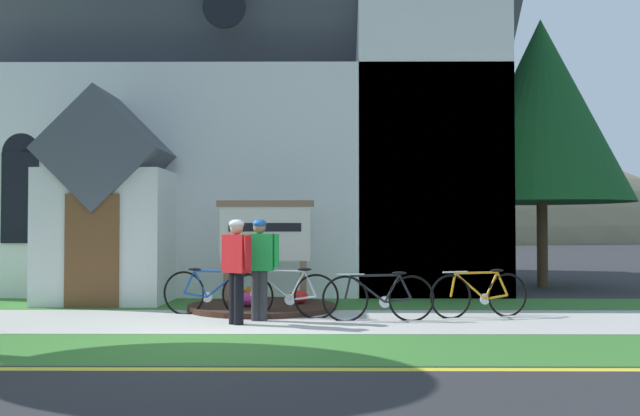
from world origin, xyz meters
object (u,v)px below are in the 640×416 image
Objects in this scene: church_sign at (265,236)px; bicycle_silver at (213,292)px; bicycle_orange at (379,297)px; bicycle_yellow at (480,294)px; cyclist_in_blue_jersey at (236,264)px; roadside_conifer at (541,111)px; bicycle_white at (284,294)px; cyclist_in_orange_jersey at (259,262)px.

church_sign reaches higher than bicycle_silver.
church_sign is 1.11× the size of bicycle_orange.
bicycle_yellow is (1.71, 0.47, -0.00)m from bicycle_orange.
cyclist_in_blue_jersey is 10.02m from roadside_conifer.
bicycle_white is 0.27× the size of roadside_conifer.
bicycle_white is 9.27m from roadside_conifer.
church_sign is at bearing 84.85° from cyclist_in_blue_jersey.
bicycle_yellow is 1.06× the size of cyclist_in_orange_jersey.
bicycle_silver is 1.24m from cyclist_in_orange_jersey.
cyclist_in_blue_jersey reaches higher than bicycle_silver.
bicycle_white is 1.06× the size of bicycle_yellow.
bicycle_yellow is at bearing 15.34° from bicycle_orange.
bicycle_silver is at bearing 115.74° from cyclist_in_blue_jersey.
roadside_conifer reaches higher than church_sign.
cyclist_in_blue_jersey is (-3.91, -0.91, 0.55)m from bicycle_yellow.
bicycle_orange is at bearing -164.66° from bicycle_yellow.
cyclist_in_orange_jersey is at bearing -87.43° from church_sign.
bicycle_silver is 0.27× the size of roadside_conifer.
cyclist_in_orange_jersey is at bearing -136.41° from roadside_conifer.
cyclist_in_orange_jersey is 0.24× the size of roadside_conifer.
church_sign is at bearing 59.99° from bicycle_silver.
bicycle_white is 3.23m from bicycle_yellow.
cyclist_in_blue_jersey is at bearing -166.90° from bicycle_yellow.
bicycle_silver is 1.11× the size of cyclist_in_blue_jersey.
church_sign is 1.12× the size of bicycle_silver.
bicycle_yellow is 1.07× the size of cyclist_in_blue_jersey.
bicycle_yellow is 0.26× the size of roadside_conifer.
church_sign is at bearing -147.88° from roadside_conifer.
bicycle_orange is 2.83m from bicycle_silver.
roadside_conifer is (6.07, 5.75, 4.00)m from bicycle_white.
bicycle_white reaches higher than bicycle_yellow.
bicycle_white is 1.13× the size of cyclist_in_blue_jersey.
cyclist_in_orange_jersey is (-3.60, -0.49, 0.56)m from bicycle_yellow.
cyclist_in_orange_jersey is 9.53m from roadside_conifer.
bicycle_silver is at bearing 140.37° from cyclist_in_orange_jersey.
church_sign is 1.95m from bicycle_white.
bicycle_yellow is 4.05m from cyclist_in_blue_jersey.
roadside_conifer reaches higher than bicycle_yellow.
church_sign reaches higher than bicycle_white.
cyclist_in_orange_jersey reaches higher than bicycle_orange.
bicycle_silver is (-2.75, 0.68, 0.01)m from bicycle_orange.
bicycle_yellow is (3.23, 0.11, -0.01)m from bicycle_white.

